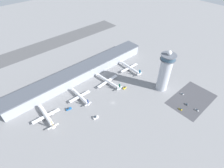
% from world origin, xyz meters
% --- Properties ---
extents(ground_plane, '(1000.00, 1000.00, 0.00)m').
position_xyz_m(ground_plane, '(0.00, 0.00, 0.00)').
color(ground_plane, gray).
extents(terminal_building, '(223.31, 25.00, 16.74)m').
position_xyz_m(terminal_building, '(0.00, 70.00, 8.47)').
color(terminal_building, '#9399A3').
rests_on(terminal_building, ground).
extents(runway_strip, '(334.96, 44.00, 0.01)m').
position_xyz_m(runway_strip, '(0.00, 195.73, 0.00)').
color(runway_strip, '#515154').
rests_on(runway_strip, ground).
extents(control_tower, '(19.11, 19.11, 59.37)m').
position_xyz_m(control_tower, '(68.23, -23.67, 28.64)').
color(control_tower, '#ADB2BC').
rests_on(control_tower, ground).
extents(parking_lot_surface, '(64.00, 40.00, 0.01)m').
position_xyz_m(parking_lot_surface, '(80.34, -63.33, 0.00)').
color(parking_lot_surface, '#424247').
rests_on(parking_lot_surface, ground).
extents(airplane_gate_alpha, '(33.05, 39.38, 13.77)m').
position_xyz_m(airplane_gate_alpha, '(-73.18, 32.94, 4.16)').
color(airplane_gate_alpha, white).
rests_on(airplane_gate_alpha, ground).
extents(airplane_gate_bravo, '(30.32, 37.13, 11.43)m').
position_xyz_m(airplane_gate_bravo, '(-26.28, 33.71, 4.09)').
color(airplane_gate_bravo, white).
rests_on(airplane_gate_bravo, ground).
extents(airplane_gate_charlie, '(36.94, 45.65, 11.47)m').
position_xyz_m(airplane_gate_charlie, '(20.49, 32.80, 3.96)').
color(airplane_gate_charlie, white).
rests_on(airplane_gate_charlie, ground).
extents(airplane_gate_delta, '(33.66, 43.33, 11.42)m').
position_xyz_m(airplane_gate_delta, '(67.00, 34.72, 4.12)').
color(airplane_gate_delta, white).
rests_on(airplane_gate_delta, ground).
extents(service_truck_catering, '(6.08, 3.43, 2.72)m').
position_xyz_m(service_truck_catering, '(30.51, 9.62, 0.94)').
color(service_truck_catering, black).
rests_on(service_truck_catering, ground).
extents(service_truck_fuel, '(6.85, 3.05, 3.06)m').
position_xyz_m(service_truck_fuel, '(-30.70, -4.31, 1.06)').
color(service_truck_fuel, black).
rests_on(service_truck_fuel, ground).
extents(service_truck_baggage, '(6.96, 3.51, 2.83)m').
position_xyz_m(service_truck_baggage, '(-47.44, 27.98, 0.98)').
color(service_truck_baggage, black).
rests_on(service_truck_baggage, ground).
extents(car_green_van, '(1.96, 4.37, 1.55)m').
position_xyz_m(car_green_van, '(54.21, -62.97, 0.60)').
color(car_green_van, black).
rests_on(car_green_van, ground).
extents(car_yellow_taxi, '(1.99, 4.80, 1.50)m').
position_xyz_m(car_yellow_taxi, '(67.82, -76.97, 0.58)').
color(car_yellow_taxi, black).
rests_on(car_yellow_taxi, ground).
extents(car_maroon_suv, '(1.98, 4.54, 1.56)m').
position_xyz_m(car_maroon_suv, '(66.96, -63.81, 0.61)').
color(car_maroon_suv, black).
rests_on(car_maroon_suv, ground).
extents(car_grey_coupe, '(1.72, 4.05, 1.39)m').
position_xyz_m(car_grey_coupe, '(79.76, -49.79, 0.53)').
color(car_grey_coupe, black).
rests_on(car_grey_coupe, ground).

